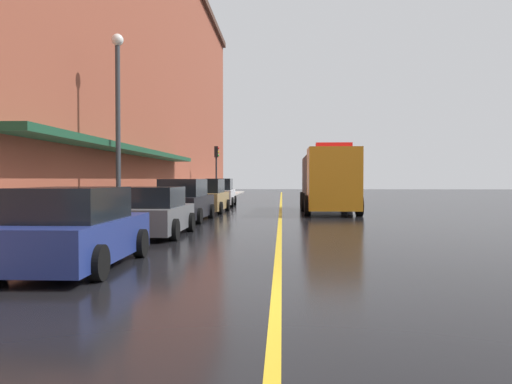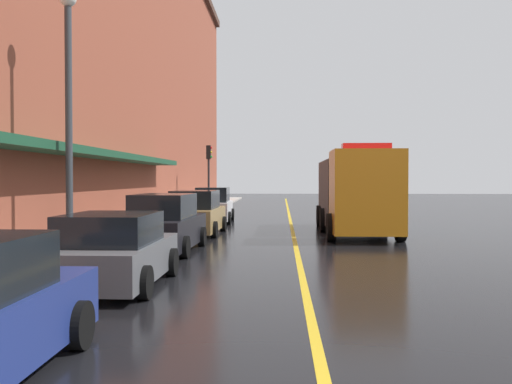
% 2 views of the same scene
% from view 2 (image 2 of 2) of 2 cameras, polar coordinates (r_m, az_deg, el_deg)
% --- Properties ---
extents(ground_plane, '(112.00, 112.00, 0.00)m').
position_cam_2_polar(ground_plane, '(28.46, 3.57, -3.16)').
color(ground_plane, black).
extents(sidewalk_left, '(2.40, 70.00, 0.15)m').
position_cam_2_polar(sidewalk_left, '(29.02, -8.78, -2.94)').
color(sidewalk_left, '#ADA8A0').
rests_on(sidewalk_left, ground).
extents(lane_center_stripe, '(0.16, 70.00, 0.01)m').
position_cam_2_polar(lane_center_stripe, '(28.46, 3.57, -3.15)').
color(lane_center_stripe, gold).
rests_on(lane_center_stripe, ground).
extents(brick_building_left, '(10.55, 64.00, 18.92)m').
position_cam_2_polar(brick_building_left, '(30.60, -20.50, 14.94)').
color(brick_building_left, brown).
rests_on(brick_building_left, ground).
extents(parked_car_1, '(2.12, 4.11, 1.53)m').
position_cam_2_polar(parked_car_1, '(11.98, -14.34, -5.94)').
color(parked_car_1, '#595B60').
rests_on(parked_car_1, ground).
extents(parked_car_2, '(2.08, 4.67, 1.78)m').
position_cam_2_polar(parked_car_2, '(17.35, -9.25, -3.32)').
color(parked_car_2, black).
rests_on(parked_car_2, ground).
extents(parked_car_3, '(2.14, 4.47, 1.77)m').
position_cam_2_polar(parked_car_3, '(22.56, -6.15, -2.24)').
color(parked_car_3, '#A5844C').
rests_on(parked_car_3, ground).
extents(parked_car_4, '(2.05, 4.52, 1.80)m').
position_cam_2_polar(parked_car_4, '(28.74, -4.37, -1.44)').
color(parked_car_4, silver).
rests_on(parked_car_4, ground).
extents(utility_truck, '(2.79, 8.66, 3.49)m').
position_cam_2_polar(utility_truck, '(23.29, 10.06, -0.08)').
color(utility_truck, orange).
rests_on(utility_truck, ground).
extents(parking_meter_0, '(0.14, 0.18, 1.33)m').
position_cam_2_polar(parking_meter_0, '(26.57, -7.96, -1.20)').
color(parking_meter_0, '#4C4C51').
rests_on(parking_meter_0, sidewalk_left).
extents(parking_meter_2, '(0.14, 0.18, 1.33)m').
position_cam_2_polar(parking_meter_2, '(22.61, -9.85, -1.65)').
color(parking_meter_2, '#4C4C51').
rests_on(parking_meter_2, sidewalk_left).
extents(street_lamp_left, '(0.44, 0.44, 6.94)m').
position_cam_2_polar(street_lamp_left, '(15.35, -18.58, 9.38)').
color(street_lamp_left, '#33383D').
rests_on(street_lamp_left, sidewalk_left).
extents(traffic_light_near, '(0.38, 0.36, 4.30)m').
position_cam_2_polar(traffic_light_near, '(37.13, -4.84, 2.76)').
color(traffic_light_near, '#232326').
rests_on(traffic_light_near, sidewalk_left).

